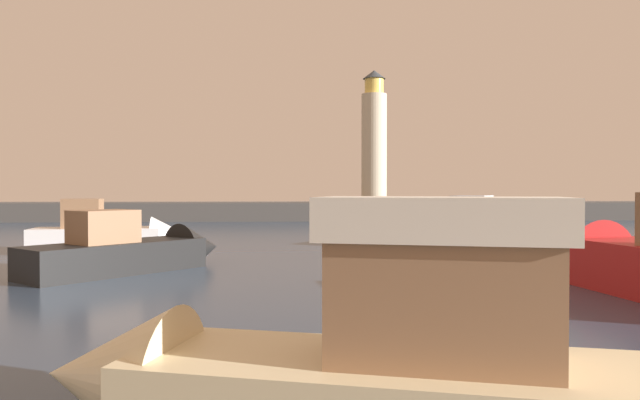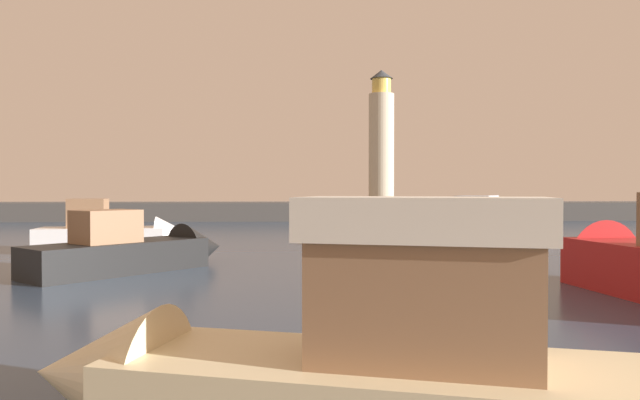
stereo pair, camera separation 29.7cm
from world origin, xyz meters
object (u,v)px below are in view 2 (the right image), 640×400
Objects in this scene: lighthouse at (381,140)px; motorboat_0 at (125,236)px; motorboat_1 at (309,368)px; mooring_buoy at (453,278)px; motorboat_2 at (144,250)px; motorboat_4 at (468,233)px.

lighthouse is 30.94m from motorboat_0.
lighthouse is 1.71× the size of motorboat_0.
motorboat_1 reaches higher than mooring_buoy.
mooring_buoy is at bearing -27.58° from motorboat_2.
motorboat_0 is 6.34m from motorboat_2.
motorboat_0 is 0.95× the size of motorboat_1.
motorboat_2 is (2.32, -5.90, -0.03)m from motorboat_0.
lighthouse is at bearing 80.55° from motorboat_1.
motorboat_1 is at bearing -111.27° from motorboat_4.
motorboat_4 is at bearing -2.87° from motorboat_0.
motorboat_4 reaches higher than motorboat_2.
lighthouse is 1.76× the size of motorboat_2.
lighthouse is 1.73× the size of motorboat_4.
motorboat_1 reaches higher than motorboat_4.
motorboat_4 is (-0.23, -26.90, -6.35)m from lighthouse.
mooring_buoy is at bearing 65.92° from motorboat_1.
motorboat_0 is 8.99× the size of mooring_buoy.
motorboat_4 is (14.97, -0.75, 0.13)m from motorboat_0.
motorboat_2 is 10.47m from mooring_buoy.
lighthouse is 27.64m from motorboat_4.
motorboat_2 reaches higher than mooring_buoy.
motorboat_2 is 8.72× the size of mooring_buoy.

